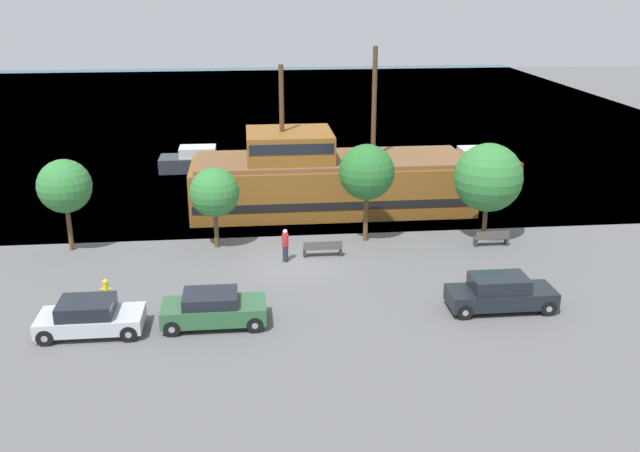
{
  "coord_description": "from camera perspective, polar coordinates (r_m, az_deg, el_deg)",
  "views": [
    {
      "loc": [
        -2.19,
        -32.35,
        13.11
      ],
      "look_at": [
        1.37,
        2.0,
        1.2
      ],
      "focal_mm": 40.0,
      "sensor_mm": 36.0,
      "label": 1
    }
  ],
  "objects": [
    {
      "name": "ground_plane",
      "position": [
        34.97,
        -1.9,
        -3.0
      ],
      "size": [
        160.0,
        160.0,
        0.0
      ],
      "primitive_type": "plane",
      "color": "#5B5B5E"
    },
    {
      "name": "water_surface",
      "position": [
        77.5,
        -4.27,
        9.24
      ],
      "size": [
        80.0,
        80.0,
        0.0
      ],
      "primitive_type": "plane",
      "color": "#33566B",
      "rests_on": "ground"
    },
    {
      "name": "pirate_ship",
      "position": [
        42.8,
        0.76,
        3.76
      ],
      "size": [
        17.92,
        5.68,
        9.6
      ],
      "color": "brown",
      "rests_on": "water_surface"
    },
    {
      "name": "moored_boat_dockside",
      "position": [
        52.34,
        12.6,
        4.86
      ],
      "size": [
        5.51,
        2.38,
        1.89
      ],
      "color": "maroon",
      "rests_on": "water_surface"
    },
    {
      "name": "moored_boat_outer",
      "position": [
        52.8,
        -9.28,
        5.16
      ],
      "size": [
        6.49,
        2.35,
        1.74
      ],
      "color": "#2D333D",
      "rests_on": "water_surface"
    },
    {
      "name": "parked_car_curb_front",
      "position": [
        29.41,
        -17.94,
        -6.94
      ],
      "size": [
        4.03,
        1.97,
        1.4
      ],
      "color": "#B7BCC6",
      "rests_on": "ground_plane"
    },
    {
      "name": "parked_car_curb_mid",
      "position": [
        30.84,
        14.23,
        -5.23
      ],
      "size": [
        4.46,
        1.77,
        1.51
      ],
      "color": "black",
      "rests_on": "ground_plane"
    },
    {
      "name": "parked_car_curb_rear",
      "position": [
        28.96,
        -8.53,
        -6.56
      ],
      "size": [
        4.14,
        1.91,
        1.4
      ],
      "color": "#2D5B38",
      "rests_on": "ground_plane"
    },
    {
      "name": "fire_hydrant",
      "position": [
        32.72,
        -16.77,
        -4.67
      ],
      "size": [
        0.42,
        0.25,
        0.76
      ],
      "color": "yellow",
      "rests_on": "ground_plane"
    },
    {
      "name": "bench_promenade_east",
      "position": [
        38.11,
        13.56,
        -0.94
      ],
      "size": [
        1.77,
        0.45,
        0.85
      ],
      "color": "#4C4742",
      "rests_on": "ground_plane"
    },
    {
      "name": "bench_promenade_west",
      "position": [
        35.64,
        0.21,
        -1.78
      ],
      "size": [
        1.94,
        0.45,
        0.85
      ],
      "color": "#4C4742",
      "rests_on": "ground_plane"
    },
    {
      "name": "pedestrian_walking_near",
      "position": [
        34.92,
        -2.79,
        -1.55
      ],
      "size": [
        0.32,
        0.32,
        1.67
      ],
      "color": "#232838",
      "rests_on": "ground_plane"
    },
    {
      "name": "tree_row_east",
      "position": [
        37.84,
        -19.76,
        3.0
      ],
      "size": [
        2.7,
        2.7,
        4.75
      ],
      "color": "brown",
      "rests_on": "ground_plane"
    },
    {
      "name": "tree_row_mideast",
      "position": [
        36.55,
        -8.44,
        2.65
      ],
      "size": [
        2.54,
        2.54,
        4.21
      ],
      "color": "brown",
      "rests_on": "ground_plane"
    },
    {
      "name": "tree_row_midwest",
      "position": [
        36.98,
        3.76,
        4.31
      ],
      "size": [
        2.89,
        2.89,
        5.2
      ],
      "color": "brown",
      "rests_on": "ground_plane"
    },
    {
      "name": "tree_row_west",
      "position": [
        38.24,
        13.31,
        3.78
      ],
      "size": [
        3.59,
        3.59,
        5.19
      ],
      "color": "brown",
      "rests_on": "ground_plane"
    }
  ]
}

